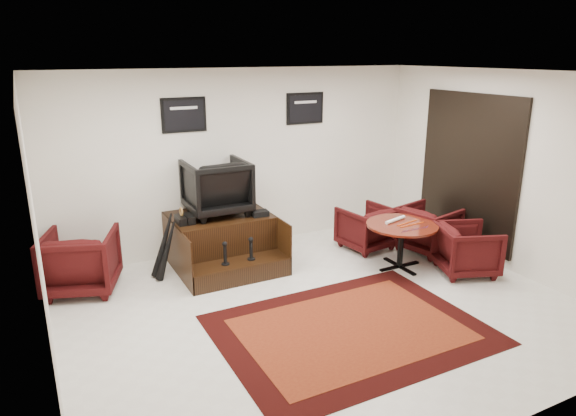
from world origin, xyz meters
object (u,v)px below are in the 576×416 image
object	(u,v)px
shine_podium	(222,242)
shine_chair	(216,184)
armchair_side	(81,258)
table_chair_window	(428,227)
table_chair_back	(366,225)
meeting_table	(402,230)
table_chair_corner	(467,247)

from	to	relation	value
shine_podium	shine_chair	distance (m)	0.85
armchair_side	table_chair_window	bearing A→B (deg)	-171.46
shine_chair	table_chair_back	xyz separation A→B (m)	(2.26, -0.59, -0.80)
meeting_table	table_chair_window	world-z (taller)	table_chair_window
shine_podium	table_chair_corner	bearing A→B (deg)	-32.58
shine_podium	armchair_side	world-z (taller)	armchair_side
armchair_side	table_chair_corner	bearing A→B (deg)	178.56
shine_podium	table_chair_window	size ratio (longest dim) A/B	1.84
shine_chair	table_chair_back	world-z (taller)	shine_chair
shine_chair	table_chair_window	world-z (taller)	shine_chair
meeting_table	shine_chair	bearing A→B (deg)	147.06
table_chair_back	table_chair_window	distance (m)	0.96
shine_chair	armchair_side	world-z (taller)	shine_chair
shine_chair	table_chair_corner	bearing A→B (deg)	146.03
shine_chair	meeting_table	distance (m)	2.75
meeting_table	table_chair_corner	xyz separation A→B (m)	(0.71, -0.58, -0.19)
armchair_side	table_chair_window	xyz separation A→B (m)	(5.00, -0.98, -0.05)
shine_podium	table_chair_window	bearing A→B (deg)	-17.82
shine_chair	table_chair_back	bearing A→B (deg)	166.04
table_chair_back	table_chair_corner	size ratio (longest dim) A/B	0.97
armchair_side	table_chair_back	size ratio (longest dim) A/B	1.19
table_chair_back	shine_podium	bearing A→B (deg)	-19.03
shine_chair	table_chair_window	xyz separation A→B (m)	(3.06, -1.13, -0.78)
shine_podium	shine_chair	size ratio (longest dim) A/B	1.67
shine_podium	table_chair_back	world-z (taller)	table_chair_back
shine_chair	table_chair_corner	distance (m)	3.68
meeting_table	table_chair_back	world-z (taller)	table_chair_back
table_chair_window	table_chair_corner	world-z (taller)	table_chair_window
table_chair_back	table_chair_corner	xyz separation A→B (m)	(0.70, -1.45, 0.01)
table_chair_back	meeting_table	bearing A→B (deg)	81.38
table_chair_back	shine_chair	bearing A→B (deg)	-22.57
shine_podium	table_chair_corner	size ratio (longest dim) A/B	1.90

